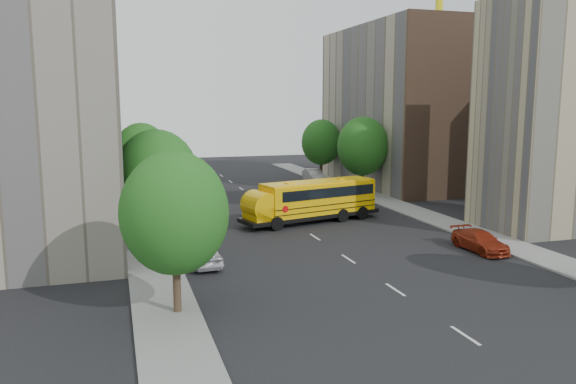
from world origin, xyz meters
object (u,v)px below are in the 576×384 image
street_tree_2 (142,154)px  street_tree_1 (157,178)px  parked_car_5 (314,175)px  school_bus (310,199)px  parked_car_1 (173,206)px  street_tree_0 (175,213)px  parked_car_3 (480,241)px  street_tree_5 (321,142)px  parked_car_0 (201,253)px  safari_truck (327,194)px  street_tree_4 (363,146)px

street_tree_2 → street_tree_1: bearing=-90.0°
parked_car_5 → school_bus: bearing=-108.2°
street_tree_1 → parked_car_1: size_ratio=1.79×
street_tree_0 → parked_car_5: bearing=62.0°
parked_car_3 → parked_car_5: parked_car_5 is taller
street_tree_1 → street_tree_5: street_tree_1 is taller
street_tree_0 → street_tree_1: (0.00, 10.00, 0.31)m
street_tree_0 → parked_car_3: bearing=14.8°
street_tree_5 → parked_car_0: street_tree_5 is taller
parked_car_0 → street_tree_1: bearing=-55.7°
street_tree_0 → street_tree_5: bearing=61.2°
street_tree_5 → school_bus: bearing=-112.7°
street_tree_2 → parked_car_0: 21.12m
safari_truck → parked_car_0: 20.15m
street_tree_0 → street_tree_4: (22.00, 28.00, 0.43)m
parked_car_5 → parked_car_1: bearing=-137.3°
street_tree_2 → safari_truck: size_ratio=1.30×
street_tree_2 → parked_car_1: size_ratio=1.75×
parked_car_0 → street_tree_5: bearing=-127.2°
safari_truck → parked_car_3: 17.39m
street_tree_1 → safari_truck: bearing=37.4°
street_tree_2 → safari_truck: 17.30m
street_tree_5 → safari_truck: size_ratio=1.26×
parked_car_1 → street_tree_1: bearing=82.1°
parked_car_3 → parked_car_1: bearing=133.4°
school_bus → parked_car_3: bearing=-71.1°
street_tree_0 → parked_car_0: bearing=73.4°
street_tree_0 → street_tree_4: street_tree_4 is taller
street_tree_2 → school_bus: street_tree_2 is taller
street_tree_2 → street_tree_0: bearing=-90.0°
safari_truck → parked_car_3: bearing=-80.5°
school_bus → parked_car_0: (-10.14, -9.49, -1.13)m
safari_truck → parked_car_0: size_ratio=1.36×
street_tree_0 → parked_car_0: street_tree_0 is taller
school_bus → parked_car_1: (-10.14, 6.33, -1.15)m
parked_car_0 → parked_car_5: parked_car_5 is taller
street_tree_5 → parked_car_1: (-19.80, -16.79, -3.98)m
safari_truck → parked_car_3: size_ratio=1.31×
street_tree_1 → street_tree_2: size_ratio=1.03×
street_tree_2 → parked_car_5: size_ratio=1.62×
street_tree_1 → safari_truck: size_ratio=1.33×
street_tree_1 → street_tree_4: street_tree_4 is taller
street_tree_4 → street_tree_0: bearing=-128.2°
street_tree_1 → parked_car_5: bearing=54.4°
parked_car_0 → parked_car_1: 15.81m
street_tree_1 → parked_car_0: street_tree_1 is taller
street_tree_0 → safari_truck: 27.48m
street_tree_4 → parked_car_0: (-19.80, -20.60, -4.33)m
street_tree_5 → parked_car_3: size_ratio=1.66×
street_tree_2 → street_tree_4: bearing=0.0°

